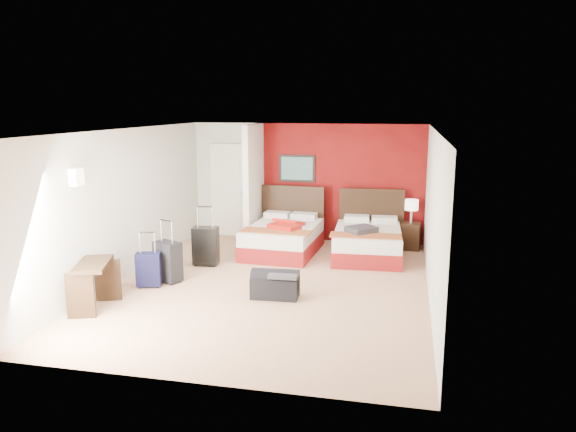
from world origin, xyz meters
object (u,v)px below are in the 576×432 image
(bed_left, at_px, (283,239))
(suitcase_navy, at_px, (149,271))
(suitcase_black, at_px, (206,247))
(nightstand, at_px, (410,236))
(red_suitcase_open, at_px, (287,224))
(table_lamp, at_px, (411,211))
(suitcase_charcoal, at_px, (168,263))
(desk, at_px, (95,286))
(bed_right, at_px, (367,243))
(duffel_bag, at_px, (275,286))

(bed_left, relative_size, suitcase_navy, 3.48)
(suitcase_navy, bearing_deg, suitcase_black, 54.22)
(nightstand, bearing_deg, red_suitcase_open, -152.36)
(table_lamp, bearing_deg, suitcase_charcoal, -142.57)
(red_suitcase_open, distance_m, table_lamp, 2.56)
(bed_left, xyz_separation_m, desk, (-1.95, -3.53, 0.07))
(bed_right, xyz_separation_m, suitcase_black, (-2.84, -1.17, 0.07))
(bed_left, distance_m, desk, 4.03)
(suitcase_navy, relative_size, duffel_bag, 0.74)
(bed_right, xyz_separation_m, desk, (-3.61, -3.58, 0.08))
(red_suitcase_open, height_order, suitcase_charcoal, red_suitcase_open)
(red_suitcase_open, distance_m, desk, 4.00)
(bed_right, distance_m, nightstand, 1.13)
(nightstand, xyz_separation_m, table_lamp, (0.00, 0.00, 0.51))
(suitcase_charcoal, relative_size, suitcase_navy, 1.22)
(nightstand, distance_m, suitcase_charcoal, 4.94)
(bed_left, xyz_separation_m, bed_right, (1.66, 0.05, -0.01))
(duffel_bag, bearing_deg, bed_right, 61.52)
(nightstand, relative_size, suitcase_navy, 1.02)
(suitcase_navy, bearing_deg, table_lamp, 22.10)
(nightstand, bearing_deg, suitcase_charcoal, -136.84)
(bed_left, relative_size, bed_right, 1.02)
(bed_right, relative_size, red_suitcase_open, 2.32)
(bed_left, xyz_separation_m, table_lamp, (2.47, 0.85, 0.50))
(suitcase_navy, bearing_deg, bed_left, 39.44)
(nightstand, bearing_deg, desk, -129.54)
(suitcase_black, height_order, desk, desk)
(bed_right, height_order, suitcase_navy, bed_right)
(red_suitcase_open, xyz_separation_m, suitcase_charcoal, (-1.56, -2.05, -0.28))
(suitcase_black, height_order, duffel_bag, suitcase_black)
(suitcase_charcoal, height_order, suitcase_navy, suitcase_charcoal)
(desk, bearing_deg, nightstand, 25.57)
(nightstand, bearing_deg, suitcase_navy, -135.43)
(nightstand, distance_m, suitcase_black, 4.15)
(bed_left, relative_size, table_lamp, 3.87)
(table_lamp, height_order, suitcase_black, table_lamp)
(bed_left, height_order, nightstand, bed_left)
(suitcase_black, bearing_deg, nightstand, 21.99)
(desk, bearing_deg, duffel_bag, 3.79)
(bed_right, height_order, table_lamp, table_lamp)
(desk, bearing_deg, table_lamp, 25.57)
(nightstand, height_order, suitcase_charcoal, suitcase_charcoal)
(bed_left, xyz_separation_m, suitcase_navy, (-1.65, -2.46, -0.01))
(bed_left, relative_size, suitcase_black, 2.72)
(nightstand, bearing_deg, table_lamp, 0.00)
(nightstand, relative_size, duffel_bag, 0.76)
(suitcase_charcoal, bearing_deg, table_lamp, 61.96)
(red_suitcase_open, relative_size, nightstand, 1.44)
(suitcase_charcoal, distance_m, suitcase_navy, 0.37)
(bed_right, height_order, desk, desk)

